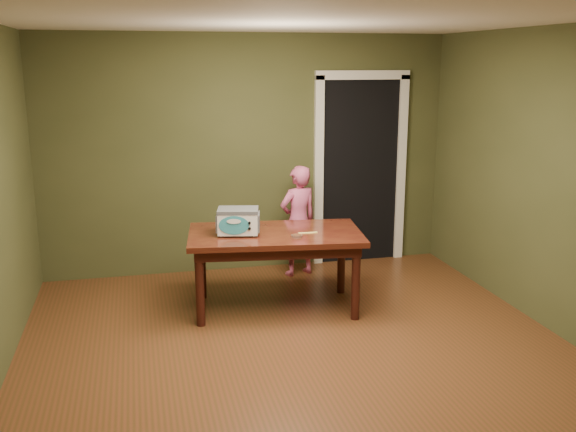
{
  "coord_description": "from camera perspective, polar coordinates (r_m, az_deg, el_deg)",
  "views": [
    {
      "loc": [
        -1.21,
        -4.43,
        2.3
      ],
      "look_at": [
        0.09,
        1.0,
        0.95
      ],
      "focal_mm": 40.0,
      "sensor_mm": 36.0,
      "label": 1
    }
  ],
  "objects": [
    {
      "name": "doorway",
      "position": [
        7.73,
        5.66,
        4.28
      ],
      "size": [
        1.1,
        0.66,
        2.25
      ],
      "color": "black",
      "rests_on": "ground"
    },
    {
      "name": "baking_pan",
      "position": [
        5.8,
        0.79,
        -1.77
      ],
      "size": [
        0.1,
        0.1,
        0.02
      ],
      "color": "silver",
      "rests_on": "dining_table"
    },
    {
      "name": "room_shell",
      "position": [
        4.63,
        1.81,
        6.22
      ],
      "size": [
        4.52,
        5.02,
        2.61
      ],
      "color": "#454826",
      "rests_on": "ground"
    },
    {
      "name": "toy_oven",
      "position": [
        5.89,
        -4.46,
        -0.39
      ],
      "size": [
        0.43,
        0.33,
        0.24
      ],
      "rotation": [
        0.0,
        0.0,
        -0.21
      ],
      "color": "#4C4F54",
      "rests_on": "dining_table"
    },
    {
      "name": "floor",
      "position": [
        5.13,
        1.67,
        -13.03
      ],
      "size": [
        5.0,
        5.0,
        0.0
      ],
      "primitive_type": "plane",
      "color": "brown",
      "rests_on": "ground"
    },
    {
      "name": "dining_table",
      "position": [
        6.0,
        -1.14,
        -2.37
      ],
      "size": [
        1.7,
        1.1,
        0.75
      ],
      "rotation": [
        0.0,
        0.0,
        -0.13
      ],
      "color": "black",
      "rests_on": "floor"
    },
    {
      "name": "spatula",
      "position": [
        5.93,
        1.78,
        -1.51
      ],
      "size": [
        0.18,
        0.03,
        0.01
      ],
      "primitive_type": "cube",
      "rotation": [
        0.0,
        0.0,
        -0.04
      ],
      "color": "#FEE46E",
      "rests_on": "dining_table"
    },
    {
      "name": "child",
      "position": [
        6.98,
        0.92,
        -0.43
      ],
      "size": [
        0.51,
        0.41,
        1.22
      ],
      "primitive_type": "imported",
      "rotation": [
        0.0,
        0.0,
        3.44
      ],
      "color": "#D7588A",
      "rests_on": "floor"
    }
  ]
}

